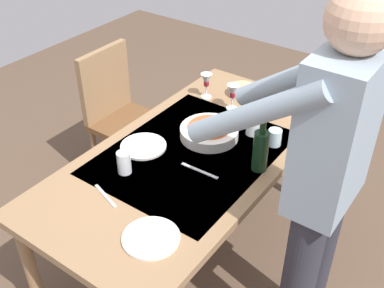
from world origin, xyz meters
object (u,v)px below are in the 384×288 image
Objects in this scene: wine_bottle at (261,149)px; wine_glass_left at (206,81)px; side_bowl_salad at (286,102)px; dinner_plate_near at (143,146)px; person_server at (322,179)px; water_cup_far_left at (253,125)px; dining_table at (192,164)px; dinner_plate_far at (151,238)px; side_bowl_bread at (243,90)px; serving_bowl_pasta at (209,131)px; chair_near at (119,110)px; wine_glass_right at (233,92)px; water_cup_near_left at (124,162)px; water_cup_near_right at (275,137)px.

wine_bottle is 1.96× the size of wine_glass_left.
dinner_plate_near is at bearing -27.40° from side_bowl_salad.
side_bowl_salad is (-0.59, -0.15, -0.08)m from wine_bottle.
person_server is 7.34× the size of dinner_plate_near.
water_cup_far_left is at bearing -144.79° from wine_bottle.
dinner_plate_far is at bearing 20.04° from dining_table.
wine_glass_left is 1.16m from dinner_plate_far.
side_bowl_bread reaches higher than dinner_plate_near.
wine_glass_left is 0.42m from serving_bowl_pasta.
chair_near reaches higher than wine_glass_left.
water_cup_far_left is 0.46× the size of dinner_plate_far.
wine_glass_right reaches higher than water_cup_near_left.
wine_glass_right reaches higher than water_cup_near_right.
person_server is (0.13, 0.69, 0.31)m from dining_table.
chair_near reaches higher than water_cup_far_left.
person_server is 0.69m from dinner_plate_far.
wine_bottle reaches higher than dinner_plate_near.
wine_glass_left is at bearing 107.95° from chair_near.
water_cup_far_left is 0.35m from side_bowl_salad.
person_server reaches higher than chair_near.
wine_bottle is 2.70× the size of water_cup_near_left.
wine_glass_left is 0.59m from water_cup_near_right.
chair_near is 0.65m from wine_glass_left.
side_bowl_bread is 0.70× the size of dinner_plate_near.
water_cup_near_left is 1.03× the size of water_cup_far_left.
side_bowl_bread is at bearing 169.99° from dinner_plate_near.
wine_glass_left reaches higher than serving_bowl_pasta.
water_cup_near_right is at bearing 17.90° from side_bowl_salad.
serving_bowl_pasta is (0.31, 0.05, -0.07)m from wine_glass_right.
dining_table is 5.73× the size of wine_bottle.
chair_near is at bearing -111.52° from dining_table.
chair_near is at bearing -106.67° from person_server.
water_cup_near_right is 0.66m from dinner_plate_near.
serving_bowl_pasta reaches higher than dining_table.
wine_glass_right is 1.77× the size of water_cup_near_right.
dining_table is 0.43m from water_cup_near_right.
wine_bottle is 0.71m from side_bowl_bread.
side_bowl_salad is at bearing 94.32° from side_bowl_bread.
dining_table is 15.87× the size of water_cup_far_left.
dinner_plate_near reaches higher than dining_table.
dinner_plate_far is at bearing -48.18° from person_server.
wine_glass_left is (-0.18, 0.55, 0.30)m from chair_near.
chair_near reaches higher than dinner_plate_near.
person_server is 7.34× the size of dinner_plate_far.
dinner_plate_near is (0.42, -0.38, -0.05)m from water_cup_far_left.
water_cup_near_left reaches higher than dinner_plate_far.
water_cup_far_left is (0.15, 0.22, -0.05)m from wine_glass_right.
water_cup_near_right is at bearing 47.86° from side_bowl_bread.
dining_table is at bearing 2.51° from serving_bowl_pasta.
serving_bowl_pasta is at bearing -177.49° from dining_table.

